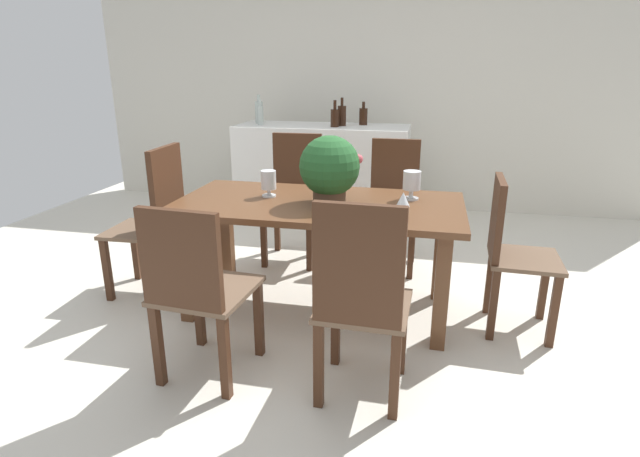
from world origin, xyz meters
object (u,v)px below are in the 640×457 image
Objects in this scene: wine_bottle_tall at (335,117)px; chair_far_right at (393,198)px; chair_near_right at (361,296)px; kitchen_counter at (322,174)px; wine_bottle_green at (260,115)px; wine_bottle_dark at (259,112)px; chair_near_left at (196,286)px; chair_head_end at (156,216)px; chair_far_left at (295,191)px; wine_bottle_clear at (363,116)px; crystal_vase_center_near at (412,182)px; chair_foot_end at (510,248)px; wine_bottle_amber at (342,115)px; wine_glass at (403,200)px; flower_centerpiece at (330,168)px; dining_table at (319,218)px; crystal_vase_left at (269,181)px.

chair_far_right is at bearing -55.51° from wine_bottle_tall.
kitchen_counter is (-0.80, 2.89, -0.07)m from chair_near_right.
chair_near_right is at bearing -63.08° from wine_bottle_green.
chair_near_left is at bearing -77.25° from wine_bottle_dark.
chair_near_left is at bearing 36.62° from chair_head_end.
wine_bottle_green is at bearing -66.30° from wine_bottle_dark.
chair_far_left reaches higher than kitchen_counter.
wine_bottle_clear is (-0.41, 3.02, 0.52)m from chair_near_right.
crystal_vase_center_near is at bearing -77.66° from chair_far_right.
chair_near_left is at bearing 122.23° from chair_foot_end.
chair_far_right is 1.35m from wine_bottle_amber.
wine_glass is (-0.63, -0.28, 0.33)m from chair_foot_end.
chair_foot_end is 2.23× the size of flower_centerpiece.
chair_far_left is 6.55× the size of wine_glass.
wine_glass is (0.13, -1.18, 0.30)m from chair_far_right.
dining_table is 1.88× the size of chair_near_left.
wine_bottle_green is (-0.61, 0.95, 0.52)m from chair_far_left.
chair_far_left is 2.01m from chair_near_right.
flower_centerpiece is 0.25× the size of kitchen_counter.
chair_foot_end is 2.93m from wine_bottle_green.
flower_centerpiece is at bearing -109.51° from chair_far_right.
crystal_vase_center_near is 0.68× the size of wine_bottle_amber.
wine_bottle_green reaches higher than crystal_vase_center_near.
wine_bottle_dark is (-1.15, 2.04, 0.14)m from flower_centerpiece.
chair_head_end reaches higher than crystal_vase_center_near.
chair_near_right is 0.97× the size of chair_head_end.
wine_glass is at bearing 78.59° from chair_head_end.
wine_bottle_dark is at bearing 119.42° from flower_centerpiece.
chair_near_right is 1.20m from chair_foot_end.
crystal_vase_left is at bearing -99.33° from wine_bottle_clear.
wine_bottle_tall is (-0.66, 0.96, 0.53)m from chair_far_right.
wine_bottle_dark is (-0.67, 1.09, 0.54)m from chair_far_left.
wine_bottle_dark is at bearing 131.96° from crystal_vase_center_near.
chair_near_right is 3.10m from wine_bottle_clear.
chair_far_left reaches higher than chair_foot_end.
flower_centerpiece reaches higher than chair_foot_end.
wine_bottle_green is at bearing 119.82° from flower_centerpiece.
wine_bottle_amber is at bearing -89.50° from chair_near_left.
wine_bottle_tall reaches higher than chair_foot_end.
chair_far_right is at bearing -52.78° from kitchen_counter.
wine_bottle_clear is at bearing 102.98° from wine_glass.
chair_near_left is (-0.41, -0.91, -0.11)m from dining_table.
chair_head_end reaches higher than chair_foot_end.
crystal_vase_center_near reaches higher than dining_table.
flower_centerpiece is 2.68× the size of wine_glass.
wine_bottle_dark is at bearing 118.13° from dining_table.
chair_near_left is at bearing -91.52° from chair_far_left.
wine_glass is 0.62× the size of wine_bottle_green.
chair_foot_end is at bearing -60.67° from wine_bottle_clear.
wine_bottle_amber is at bearing 37.00° from chair_foot_end.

